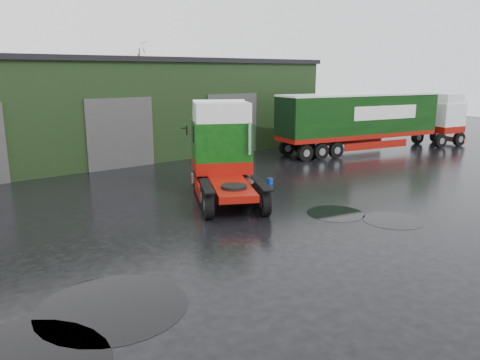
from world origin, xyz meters
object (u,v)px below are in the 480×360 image
at_px(hero_tractor, 227,153).
at_px(tree_back_b, 128,90).
at_px(wash_bucket, 270,181).
at_px(warehouse, 82,107).
at_px(lorry_right, 359,123).

distance_m(hero_tractor, tree_back_b, 26.61).
relative_size(wash_bucket, tree_back_b, 0.04).
height_order(hero_tractor, wash_bucket, hero_tractor).
bearing_deg(wash_bucket, warehouse, 105.99).
distance_m(warehouse, hero_tractor, 15.55).
bearing_deg(warehouse, lorry_right, -36.25).
xyz_separation_m(wash_bucket, tree_back_b, (3.91, 24.28, 3.61)).
relative_size(warehouse, hero_tractor, 4.84).
bearing_deg(lorry_right, wash_bucket, -61.73).
bearing_deg(tree_back_b, wash_bucket, -99.15).
xyz_separation_m(hero_tractor, tree_back_b, (7.41, 25.50, 1.67)).
xyz_separation_m(warehouse, wash_bucket, (4.09, -14.28, -3.01)).
relative_size(hero_tractor, wash_bucket, 21.95).
distance_m(warehouse, tree_back_b, 12.82).
relative_size(warehouse, lorry_right, 2.11).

